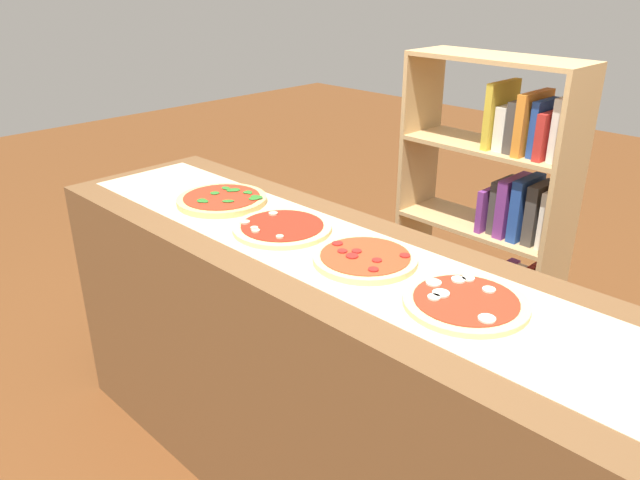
% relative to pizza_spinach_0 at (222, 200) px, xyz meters
% --- Properties ---
extents(counter, '(2.15, 0.60, 0.94)m').
position_rel_pizza_spinach_0_xyz_m(counter, '(0.50, -0.02, -0.48)').
color(counter, brown).
rests_on(counter, ground_plane).
extents(parchment_paper, '(2.05, 0.39, 0.00)m').
position_rel_pizza_spinach_0_xyz_m(parchment_paper, '(0.50, -0.02, -0.01)').
color(parchment_paper, beige).
rests_on(parchment_paper, counter).
extents(pizza_spinach_0, '(0.32, 0.32, 0.03)m').
position_rel_pizza_spinach_0_xyz_m(pizza_spinach_0, '(0.00, 0.00, 0.00)').
color(pizza_spinach_0, '#DBB26B').
rests_on(pizza_spinach_0, parchment_paper).
extents(pizza_mushroom_1, '(0.31, 0.31, 0.02)m').
position_rel_pizza_spinach_0_xyz_m(pizza_mushroom_1, '(0.34, -0.02, -0.00)').
color(pizza_mushroom_1, '#E5C17F').
rests_on(pizza_mushroom_1, parchment_paper).
extents(pizza_pepperoni_2, '(0.30, 0.30, 0.02)m').
position_rel_pizza_spinach_0_xyz_m(pizza_pepperoni_2, '(0.67, -0.01, -0.00)').
color(pizza_pepperoni_2, '#E5C17F').
rests_on(pizza_pepperoni_2, parchment_paper).
extents(pizza_mozzarella_3, '(0.31, 0.31, 0.02)m').
position_rel_pizza_spinach_0_xyz_m(pizza_mozzarella_3, '(1.01, -0.02, -0.00)').
color(pizza_mozzarella_3, '#E5C17F').
rests_on(pizza_mozzarella_3, parchment_paper).
extents(bookshelf, '(0.72, 0.28, 1.40)m').
position_rel_pizza_spinach_0_xyz_m(bookshelf, '(0.56, 0.98, -0.28)').
color(bookshelf, tan).
rests_on(bookshelf, ground_plane).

